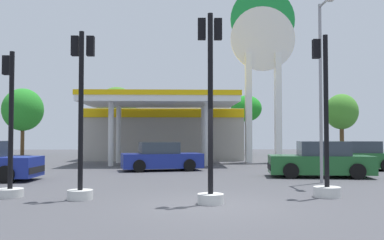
% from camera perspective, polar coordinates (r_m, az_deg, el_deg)
% --- Properties ---
extents(ground_plane, '(90.00, 90.00, 0.00)m').
position_cam_1_polar(ground_plane, '(11.07, 2.25, -11.47)').
color(ground_plane, '#47474C').
rests_on(ground_plane, ground).
extents(gas_station, '(11.66, 12.31, 4.42)m').
position_cam_1_polar(gas_station, '(32.17, -3.89, -1.56)').
color(gas_station, '#ADA89E').
rests_on(gas_station, ground).
extents(station_pole_sign, '(4.40, 0.56, 11.94)m').
position_cam_1_polar(station_pole_sign, '(29.38, 9.59, 9.28)').
color(station_pole_sign, white).
rests_on(station_pole_sign, ground).
extents(car_0, '(4.56, 2.44, 1.56)m').
position_cam_1_polar(car_0, '(19.22, 16.99, -5.31)').
color(car_0, black).
rests_on(car_0, ground).
extents(car_2, '(4.37, 2.55, 1.47)m').
position_cam_1_polar(car_2, '(21.86, -4.18, -5.12)').
color(car_2, black).
rests_on(car_2, ground).
extents(car_3, '(4.42, 2.35, 1.51)m').
position_cam_1_polar(car_3, '(23.74, 21.31, -4.69)').
color(car_3, black).
rests_on(car_3, ground).
extents(traffic_signal_0, '(0.78, 0.78, 4.78)m').
position_cam_1_polar(traffic_signal_0, '(12.98, 17.66, -4.20)').
color(traffic_signal_0, silver).
rests_on(traffic_signal_0, ground).
extents(traffic_signal_1, '(0.77, 0.77, 4.28)m').
position_cam_1_polar(traffic_signal_1, '(13.45, -23.46, -4.21)').
color(traffic_signal_1, silver).
rests_on(traffic_signal_1, ground).
extents(traffic_signal_2, '(0.71, 0.71, 4.77)m').
position_cam_1_polar(traffic_signal_2, '(12.31, -14.81, -1.90)').
color(traffic_signal_2, silver).
rests_on(traffic_signal_2, ground).
extents(traffic_signal_3, '(0.70, 0.71, 5.07)m').
position_cam_1_polar(traffic_signal_3, '(11.17, 2.50, -1.05)').
color(traffic_signal_3, silver).
rests_on(traffic_signal_3, ground).
extents(tree_0, '(3.69, 3.69, 6.16)m').
position_cam_1_polar(tree_0, '(41.61, -21.95, 1.29)').
color(tree_0, brown).
rests_on(tree_0, ground).
extents(tree_1, '(3.58, 3.58, 6.30)m').
position_cam_1_polar(tree_1, '(39.27, -10.18, 1.78)').
color(tree_1, brown).
rests_on(tree_1, ground).
extents(tree_2, '(2.93, 2.93, 5.66)m').
position_cam_1_polar(tree_2, '(40.44, 7.37, 1.51)').
color(tree_2, brown).
rests_on(tree_2, ground).
extents(tree_3, '(3.12, 3.12, 5.81)m').
position_cam_1_polar(tree_3, '(42.69, 19.61, 1.03)').
color(tree_3, brown).
rests_on(tree_3, ground).
extents(corner_streetlamp, '(0.24, 1.48, 6.89)m').
position_cam_1_polar(corner_streetlamp, '(16.79, 17.25, 5.99)').
color(corner_streetlamp, gray).
rests_on(corner_streetlamp, ground).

